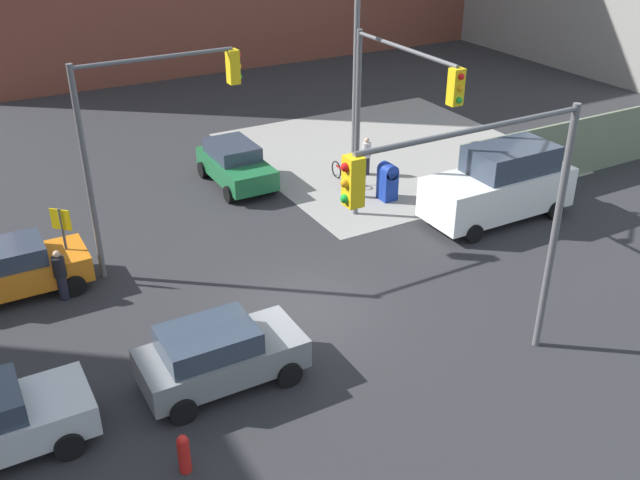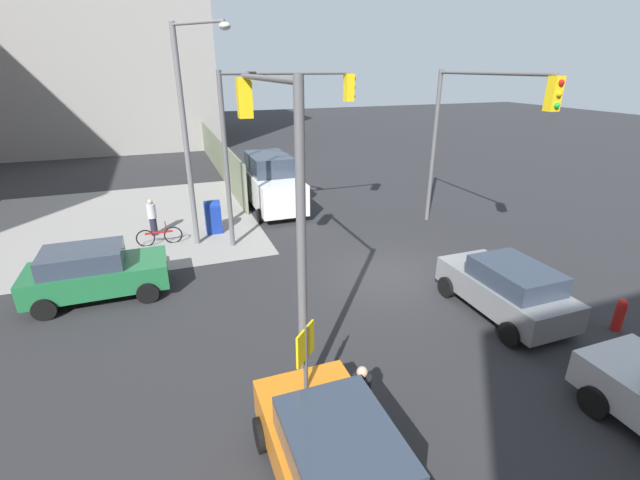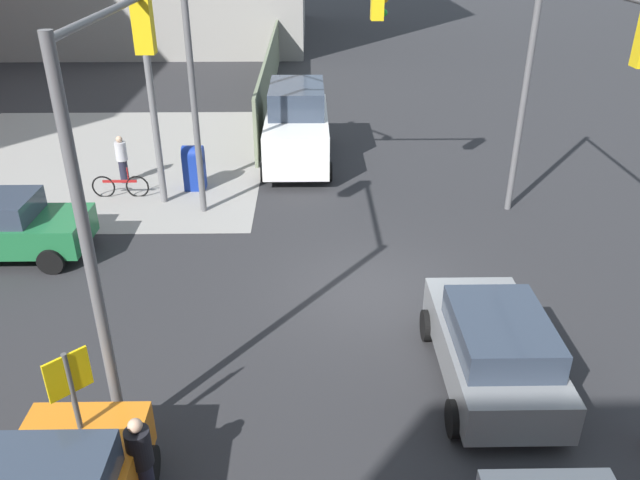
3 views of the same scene
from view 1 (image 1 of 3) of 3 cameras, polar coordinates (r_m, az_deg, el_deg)
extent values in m
plane|color=#28282B|center=(20.29, -1.34, -5.45)|extent=(120.00, 120.00, 0.00)
cube|color=gray|center=(31.38, 5.53, 7.00)|extent=(12.00, 12.00, 0.01)
cylinder|color=#59595B|center=(21.32, -18.08, 4.73)|extent=(0.18, 0.18, 6.50)
cylinder|color=#59595B|center=(20.87, -13.07, 14.00)|extent=(4.61, 0.12, 0.12)
cube|color=yellow|center=(21.73, -6.98, 13.60)|extent=(0.32, 0.36, 1.00)
sphere|color=red|center=(21.72, -6.58, 14.49)|extent=(0.18, 0.18, 0.18)
sphere|color=orange|center=(21.80, -6.53, 13.67)|extent=(0.18, 0.18, 0.18)
sphere|color=green|center=(21.88, -6.48, 12.86)|extent=(0.18, 0.18, 0.18)
cylinder|color=#59595B|center=(18.04, 18.25, 0.41)|extent=(0.18, 0.18, 6.50)
cylinder|color=#59595B|center=(14.93, 12.28, 8.61)|extent=(5.75, 0.12, 0.12)
cube|color=yellow|center=(13.50, 2.68, 4.72)|extent=(0.32, 0.36, 1.00)
sphere|color=red|center=(13.29, 2.04, 5.84)|extent=(0.18, 0.18, 0.18)
sphere|color=orange|center=(13.41, 2.02, 4.57)|extent=(0.18, 0.18, 0.18)
sphere|color=green|center=(13.54, 2.00, 3.33)|extent=(0.18, 0.18, 0.18)
cylinder|color=#59595B|center=(24.41, 3.01, 9.00)|extent=(0.18, 0.18, 6.50)
cylinder|color=#59595B|center=(21.60, 6.76, 14.97)|extent=(0.12, 4.88, 0.12)
cube|color=yellow|center=(19.86, 10.81, 11.95)|extent=(0.36, 0.32, 1.00)
sphere|color=red|center=(19.65, 11.23, 12.70)|extent=(0.18, 0.18, 0.18)
sphere|color=orange|center=(19.73, 11.15, 11.81)|extent=(0.18, 0.18, 0.18)
sphere|color=green|center=(19.82, 11.06, 10.92)|extent=(0.18, 0.18, 0.18)
cylinder|color=slate|center=(25.58, 2.84, 11.66)|extent=(0.20, 0.20, 8.00)
cylinder|color=#4C4C4C|center=(22.26, -19.68, -0.41)|extent=(0.08, 0.08, 2.40)
cube|color=yellow|center=(21.90, -20.04, 1.55)|extent=(0.48, 0.48, 0.64)
cube|color=navy|center=(26.64, 5.41, 4.41)|extent=(0.56, 0.64, 1.15)
cylinder|color=navy|center=(26.42, 5.47, 5.55)|extent=(0.56, 0.64, 0.56)
cylinder|color=red|center=(15.52, -10.81, -16.61)|extent=(0.26, 0.26, 0.80)
sphere|color=red|center=(15.24, -10.95, -15.48)|extent=(0.24, 0.24, 0.24)
cube|color=orange|center=(22.38, -22.87, -2.36)|extent=(3.82, 1.80, 0.75)
cube|color=#2D3847|center=(22.07, -23.95, -1.08)|extent=(2.14, 1.58, 0.55)
cylinder|color=black|center=(23.44, -19.95, -1.43)|extent=(0.64, 0.22, 0.64)
cylinder|color=black|center=(21.88, -19.03, -3.47)|extent=(0.64, 0.22, 0.64)
cube|color=slate|center=(17.41, -7.83, -9.34)|extent=(3.91, 1.80, 0.75)
cube|color=#2D3847|center=(16.94, -8.95, -7.88)|extent=(2.19, 1.58, 0.55)
cylinder|color=black|center=(18.70, -5.00, -7.63)|extent=(0.64, 0.22, 0.64)
cylinder|color=black|center=(17.39, -2.48, -10.68)|extent=(0.64, 0.22, 0.64)
cylinder|color=black|center=(18.02, -12.82, -9.88)|extent=(0.64, 0.22, 0.64)
cylinder|color=black|center=(16.66, -10.88, -13.29)|extent=(0.64, 0.22, 0.64)
cube|color=#1E6638|center=(27.91, -6.70, 5.73)|extent=(1.80, 3.98, 0.75)
cube|color=#2D3847|center=(27.95, -7.04, 7.18)|extent=(1.58, 2.23, 0.55)
cylinder|color=black|center=(27.24, -3.79, 4.44)|extent=(0.22, 0.64, 0.64)
cylinder|color=black|center=(26.60, -7.29, 3.66)|extent=(0.22, 0.64, 0.64)
cylinder|color=black|center=(29.53, -6.09, 6.26)|extent=(0.22, 0.64, 0.64)
cylinder|color=black|center=(28.94, -9.37, 5.57)|extent=(0.22, 0.64, 0.64)
cylinder|color=black|center=(17.85, -20.62, -11.63)|extent=(0.64, 0.22, 0.64)
cylinder|color=black|center=(16.46, -19.42, -15.28)|extent=(0.64, 0.22, 0.64)
cube|color=white|center=(25.63, 14.00, 3.77)|extent=(5.40, 2.10, 1.40)
cube|color=#2D3847|center=(25.48, 15.02, 6.31)|extent=(3.02, 1.85, 0.90)
cylinder|color=black|center=(24.09, 12.21, 0.52)|extent=(0.64, 0.22, 0.64)
cylinder|color=black|center=(25.51, 9.19, 2.42)|extent=(0.64, 0.22, 0.64)
cylinder|color=black|center=(26.48, 18.28, 2.29)|extent=(0.64, 0.22, 0.64)
cylinder|color=black|center=(27.78, 15.22, 3.96)|extent=(0.64, 0.22, 0.64)
cylinder|color=#B2B2B7|center=(28.62, 3.75, 7.22)|extent=(0.36, 0.36, 0.60)
sphere|color=tan|center=(28.48, 3.78, 7.97)|extent=(0.21, 0.21, 0.21)
cylinder|color=#1E1E2D|center=(28.86, 3.71, 5.96)|extent=(0.28, 0.28, 0.76)
cylinder|color=black|center=(21.45, -20.16, -2.01)|extent=(0.36, 0.36, 0.61)
sphere|color=tan|center=(21.26, -20.34, -1.06)|extent=(0.21, 0.21, 0.21)
cylinder|color=#1E1E2D|center=(21.78, -19.87, -3.58)|extent=(0.28, 0.28, 0.76)
torus|color=black|center=(28.55, 1.32, 5.65)|extent=(0.05, 0.71, 0.71)
torus|color=black|center=(27.72, 2.41, 4.93)|extent=(0.05, 0.71, 0.71)
cube|color=maroon|center=(28.06, 1.86, 5.63)|extent=(0.04, 1.04, 0.08)
cylinder|color=maroon|center=(27.75, 2.17, 5.90)|extent=(0.04, 0.04, 0.40)
camera|label=2|loc=(22.46, -38.30, 10.36)|focal=24.00mm
camera|label=3|loc=(17.32, -43.82, 8.66)|focal=35.00mm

